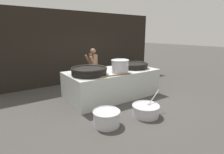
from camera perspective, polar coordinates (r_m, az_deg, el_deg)
The scene contains 10 objects.
ground_plane at distance 6.49m, azimuth 0.00°, elevation -6.08°, with size 60.00×60.00×0.00m, color #474442.
back_wall at distance 8.42m, azimuth -10.35°, elevation 9.50°, with size 8.18×0.24×3.21m, color black.
hearth_platform at distance 6.35m, azimuth 0.00°, elevation -2.07°, with size 3.23×1.64×0.94m.
giant_wok_near at distance 5.60m, azimuth -7.49°, elevation 2.05°, with size 1.16×1.16×0.25m.
giant_wok_far at distance 6.73m, azimuth 7.16°, elevation 3.85°, with size 1.07×1.07×0.21m.
stock_pot at distance 5.85m, azimuth 2.65°, elevation 3.64°, with size 0.60×0.60×0.44m.
stirring_paddle at distance 5.44m, azimuth 1.14°, elevation 0.57°, with size 1.20×0.19×0.04m.
cook at distance 7.31m, azimuth -6.19°, elevation 3.37°, with size 0.39×0.61×1.65m.
prep_bowl_vegetables at distance 5.01m, azimuth 10.96°, elevation -10.43°, with size 0.99×0.77×0.63m.
prep_bowl_meat at distance 4.44m, azimuth -1.77°, elevation -13.02°, with size 0.69×0.69×0.38m.
Camera 1 is at (-3.46, -5.02, 2.22)m, focal length 28.00 mm.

